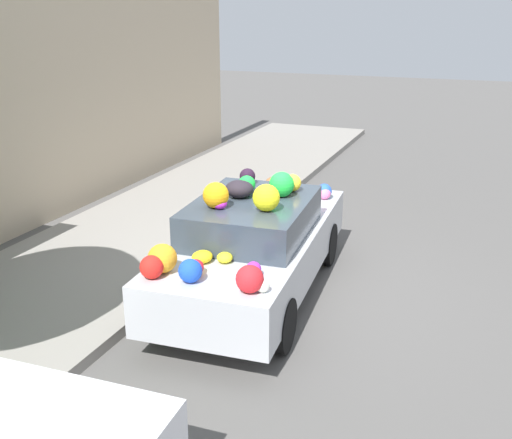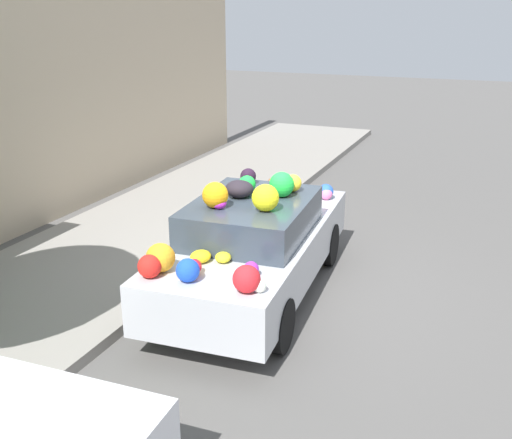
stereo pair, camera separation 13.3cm
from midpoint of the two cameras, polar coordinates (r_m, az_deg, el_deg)
The scene contains 4 objects.
ground_plane at distance 8.52m, azimuth 0.79°, elevation -7.06°, with size 60.00×60.00×0.00m, color #565451.
sidewalk_curb at distance 9.74m, azimuth -14.12°, elevation -3.71°, with size 24.00×3.20×0.15m.
fire_hydrant at distance 9.29m, azimuth -6.79°, elevation -1.59°, with size 0.20×0.20×0.70m.
art_car at distance 8.17m, azimuth 0.31°, elevation -2.25°, with size 4.44×1.97×1.77m.
Camera 2 is at (-7.05, -2.93, 3.78)m, focal length 42.00 mm.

